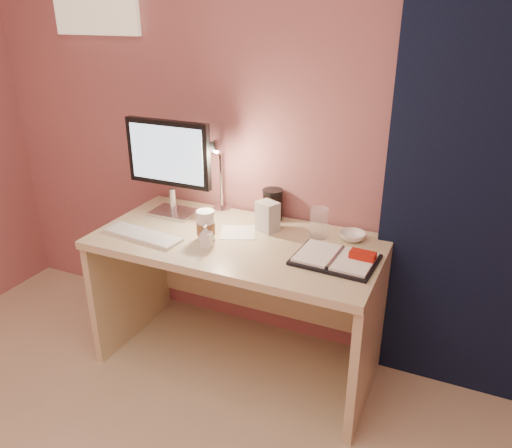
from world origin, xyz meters
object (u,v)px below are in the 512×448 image
at_px(desk_lamp, 205,167).
at_px(keyboard, 143,235).
at_px(monitor, 170,159).
at_px(coffee_cup, 206,226).
at_px(planner, 338,258).
at_px(lotion_bottle, 206,236).
at_px(product_box, 268,217).
at_px(dark_jar, 273,206).
at_px(clear_cup, 319,223).
at_px(desk, 244,273).
at_px(bowl, 352,236).

bearing_deg(desk_lamp, keyboard, -134.02).
bearing_deg(monitor, keyboard, -84.92).
height_order(monitor, coffee_cup, monitor).
bearing_deg(planner, lotion_bottle, -166.55).
height_order(product_box, desk_lamp, desk_lamp).
xyz_separation_m(dark_jar, product_box, (0.03, -0.15, 0.00)).
distance_m(clear_cup, desk_lamp, 0.66).
distance_m(clear_cup, dark_jar, 0.31).
xyz_separation_m(dark_jar, desk_lamp, (-0.34, -0.10, 0.20)).
relative_size(desk, coffee_cup, 9.61).
bearing_deg(desk, planner, -11.38).
height_order(bowl, lotion_bottle, lotion_bottle).
bearing_deg(lotion_bottle, coffee_cup, 120.61).
relative_size(desk, monitor, 2.72).
bearing_deg(product_box, desk_lamp, -163.23).
height_order(keyboard, product_box, product_box).
xyz_separation_m(clear_cup, product_box, (-0.26, -0.03, 0.00)).
bearing_deg(clear_cup, product_box, -173.08).
bearing_deg(clear_cup, dark_jar, 158.06).
bearing_deg(desk, monitor, 171.43).
relative_size(clear_cup, lotion_bottle, 1.38).
relative_size(monitor, keyboard, 1.25).
height_order(coffee_cup, product_box, product_box).
xyz_separation_m(bowl, lotion_bottle, (-0.61, -0.35, 0.03)).
bearing_deg(dark_jar, monitor, -163.41).
bearing_deg(bowl, coffee_cup, -156.94).
xyz_separation_m(monitor, lotion_bottle, (0.36, -0.28, -0.25)).
bearing_deg(coffee_cup, dark_jar, 60.96).
bearing_deg(bowl, clear_cup, -167.67).
bearing_deg(coffee_cup, desk_lamp, 119.00).
bearing_deg(coffee_cup, lotion_bottle, -59.39).
height_order(planner, product_box, product_box).
xyz_separation_m(bowl, product_box, (-0.42, -0.07, 0.06)).
xyz_separation_m(clear_cup, desk_lamp, (-0.63, 0.02, 0.20)).
distance_m(clear_cup, product_box, 0.26).
bearing_deg(planner, bowl, 92.12).
bearing_deg(product_box, bowl, 32.97).
distance_m(desk, planner, 0.57).
bearing_deg(desk_lamp, dark_jar, -5.38).
bearing_deg(product_box, dark_jar, 127.09).
xyz_separation_m(keyboard, lotion_bottle, (0.34, 0.03, 0.05)).
bearing_deg(desk, lotion_bottle, -113.97).
bearing_deg(planner, dark_jar, 147.03).
xyz_separation_m(monitor, desk_lamp, (0.18, 0.05, -0.04)).
bearing_deg(keyboard, dark_jar, 49.74).
bearing_deg(desk_lamp, coffee_cup, -82.80).
bearing_deg(monitor, clear_cup, 2.84).
bearing_deg(product_box, clear_cup, 30.87).
height_order(keyboard, bowl, bowl).
xyz_separation_m(monitor, bowl, (0.97, 0.07, -0.29)).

